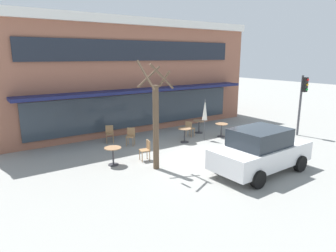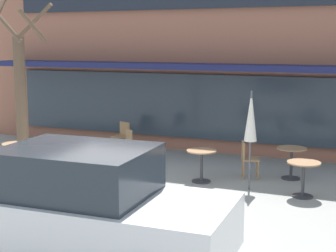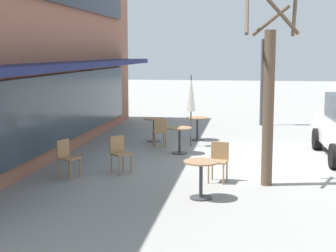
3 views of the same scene
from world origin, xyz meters
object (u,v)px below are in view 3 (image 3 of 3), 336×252
Objects in this scene: patio_umbrella_green_folded at (191,94)px; traffic_light_pole at (265,67)px; cafe_chair_1 at (67,155)px; cafe_chair_2 at (219,159)px; cafe_chair_3 at (119,151)px; cafe_chair_0 at (160,130)px; street_tree at (269,96)px; cafe_table_by_tree at (180,136)px; cafe_table_mid_patio at (154,126)px; cafe_table_near_wall at (201,173)px; cafe_table_streetside at (197,125)px.

traffic_light_pole reaches higher than patio_umbrella_green_folded.
cafe_chair_2 is at bearing -87.15° from cafe_chair_1.
traffic_light_pole is at bearing -22.79° from cafe_chair_3.
cafe_chair_0 is 0.21× the size of street_tree.
cafe_chair_0 is 4.45m from cafe_chair_2.
cafe_chair_2 is 2.47m from cafe_chair_3.
street_tree is (-4.42, -2.14, 0.33)m from patio_umbrella_green_folded.
cafe_table_by_tree is 0.85× the size of cafe_chair_2.
street_tree is at bearing -146.28° from cafe_table_mid_patio.
cafe_table_near_wall is at bearing 133.55° from street_tree.
cafe_table_streetside is 6.13m from street_tree.
cafe_chair_0 is 4.41m from cafe_chair_1.
cafe_table_by_tree is at bearing -23.85° from cafe_chair_3.
cafe_chair_1 is at bearing 145.65° from cafe_table_by_tree.
cafe_table_by_tree is at bearing -34.35° from cafe_chair_1.
cafe_table_near_wall and cafe_table_by_tree have the same top height.
cafe_chair_1 is (-5.61, 2.51, 0.01)m from cafe_table_streetside.
cafe_table_mid_patio is at bearing 19.86° from cafe_chair_0.
patio_umbrella_green_folded is at bearing 25.84° from street_tree.
street_tree is (-0.16, -1.06, 1.43)m from cafe_chair_2.
cafe_chair_2 reaches higher than cafe_table_mid_patio.
cafe_chair_2 is (-3.98, -2.01, 0.00)m from cafe_chair_0.
traffic_light_pole reaches higher than cafe_chair_1.
cafe_chair_3 is (-4.93, 1.43, 0.01)m from cafe_table_streetside.
cafe_table_streetside is 1.00× the size of cafe_table_mid_patio.
cafe_chair_2 is (-5.43, -0.99, 0.01)m from cafe_table_streetside.
cafe_chair_3 is 0.26× the size of traffic_light_pole.
cafe_table_near_wall is 1.00× the size of cafe_table_streetside.
cafe_chair_0 is (5.41, 1.73, 0.01)m from cafe_table_near_wall.
street_tree reaches higher than cafe_table_near_wall.
street_tree is at bearing -89.84° from cafe_chair_1.
cafe_table_by_tree is 4.24m from street_tree.
cafe_chair_1 is (-5.14, 1.14, 0.01)m from cafe_table_mid_patio.
patio_umbrella_green_folded is at bearing 175.51° from cafe_table_streetside.
cafe_table_streetside is at bearing -34.89° from cafe_chair_0.
traffic_light_pole is at bearing -25.11° from patio_umbrella_green_folded.
cafe_table_mid_patio is at bearing -12.48° from cafe_chair_1.
street_tree reaches higher than cafe_chair_2.
street_tree is at bearing -100.82° from cafe_chair_3.
cafe_table_mid_patio is at bearing 25.45° from cafe_chair_2.
cafe_table_streetside is at bearing 5.96° from cafe_table_near_wall.
cafe_table_by_tree is 1.16m from cafe_chair_0.
cafe_chair_2 is at bearing -101.75° from cafe_chair_3.
cafe_table_near_wall is at bearing -111.25° from cafe_chair_1.
cafe_chair_0 is at bearing 17.77° from cafe_table_near_wall.
street_tree is at bearing -144.13° from cafe_table_by_tree.
cafe_table_near_wall is 1.45m from cafe_chair_2.
traffic_light_pole is (3.88, -2.28, 1.78)m from cafe_table_streetside.
patio_umbrella_green_folded is (1.19, -0.20, 1.11)m from cafe_table_by_tree.
cafe_table_by_tree is at bearing -150.23° from cafe_table_mid_patio.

